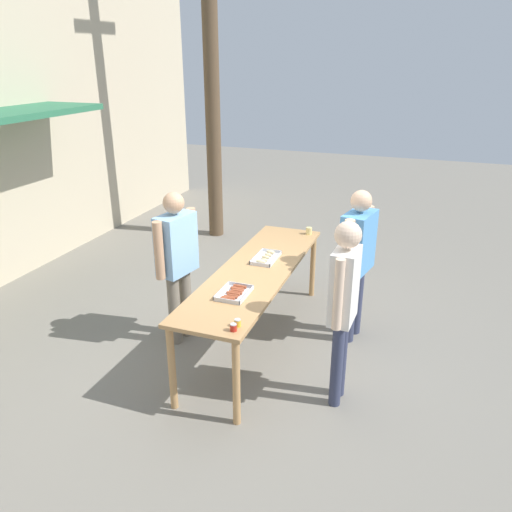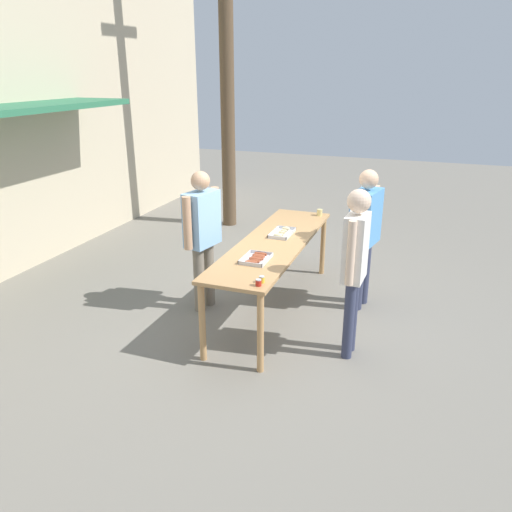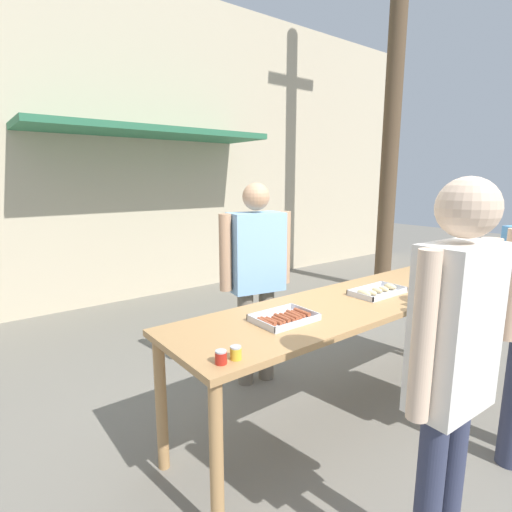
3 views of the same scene
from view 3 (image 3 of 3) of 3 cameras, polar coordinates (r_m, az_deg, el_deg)
The scene contains 11 objects.
ground_plane at distance 3.41m, azimuth 12.75°, elevation -21.01°, with size 24.00×24.00×0.00m, color slate.
building_facade_back at distance 6.22m, azimuth -16.70°, elevation 14.85°, with size 12.00×1.11×4.50m.
serving_table at distance 3.06m, azimuth 13.41°, elevation -7.85°, with size 2.89×0.77×0.92m.
food_tray_sausages at distance 2.54m, azimuth 4.03°, elevation -8.88°, with size 0.38×0.28×0.04m.
food_tray_buns at distance 3.23m, azimuth 16.88°, elevation -4.88°, with size 0.44×0.24×0.06m.
condiment_jar_mustard at distance 1.99m, azimuth -5.03°, elevation -14.20°, with size 0.06×0.06×0.07m.
condiment_jar_ketchup at distance 2.03m, azimuth -2.91°, elevation -13.64°, with size 0.06×0.06×0.07m.
beer_cup at distance 3.98m, azimuth 28.45°, elevation -2.41°, with size 0.08×0.08×0.09m.
person_server_behind_table at distance 3.42m, azimuth -0.00°, elevation -1.66°, with size 0.65×0.34×1.76m.
person_customer_holding_hotdog at distance 1.84m, azimuth 26.33°, elevation -12.38°, with size 0.54×0.23×1.81m.
utility_pole at distance 6.84m, azimuth 19.18°, elevation 22.78°, with size 1.10×0.26×6.38m.
Camera 3 is at (-2.28, -1.80, 1.80)m, focal length 28.00 mm.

